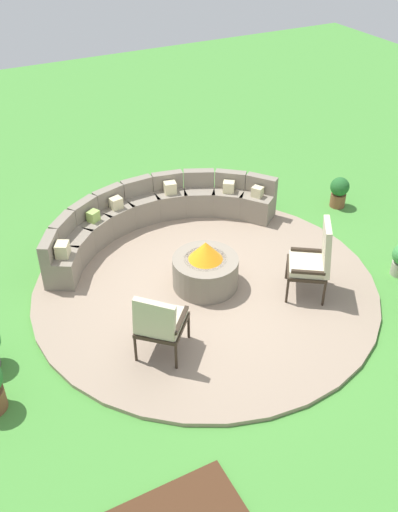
{
  "coord_description": "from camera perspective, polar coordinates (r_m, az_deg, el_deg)",
  "views": [
    {
      "loc": [
        -3.12,
        -5.78,
        5.23
      ],
      "look_at": [
        0.0,
        0.2,
        0.45
      ],
      "focal_mm": 39.86,
      "sensor_mm": 36.0,
      "label": 1
    }
  ],
  "objects": [
    {
      "name": "ground_plane",
      "position": [
        8.39,
        0.63,
        -3.21
      ],
      "size": [
        24.0,
        24.0,
        0.0
      ],
      "primitive_type": "plane",
      "color": "#478C38"
    },
    {
      "name": "lounge_chair_front_left",
      "position": [
        6.96,
        -3.99,
        -6.6
      ],
      "size": [
        0.82,
        0.83,
        1.01
      ],
      "rotation": [
        0.0,
        0.0,
        5.54
      ],
      "color": "#2D2319",
      "rests_on": "patio_circle"
    },
    {
      "name": "fire_pit",
      "position": [
        8.18,
        0.65,
        -1.27
      ],
      "size": [
        0.95,
        0.95,
        0.75
      ],
      "color": "gray",
      "rests_on": "patio_circle"
    },
    {
      "name": "patio_circle",
      "position": [
        8.37,
        0.63,
        -3.05
      ],
      "size": [
        5.02,
        5.02,
        0.06
      ],
      "primitive_type": "cylinder",
      "color": "gray",
      "rests_on": "ground_plane"
    },
    {
      "name": "potted_plant_1",
      "position": [
        10.53,
        13.89,
        6.38
      ],
      "size": [
        0.34,
        0.34,
        0.56
      ],
      "color": "brown",
      "rests_on": "ground_plane"
    },
    {
      "name": "lounge_chair_front_right",
      "position": [
        8.04,
        11.55,
        -0.28
      ],
      "size": [
        0.78,
        0.81,
        1.16
      ],
      "rotation": [
        0.0,
        0.0,
        7.25
      ],
      "color": "#2D2319",
      "rests_on": "patio_circle"
    },
    {
      "name": "curved_stone_bench",
      "position": [
        9.44,
        -4.78,
        4.11
      ],
      "size": [
        4.16,
        1.61,
        0.73
      ],
      "color": "gray",
      "rests_on": "patio_circle"
    }
  ]
}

